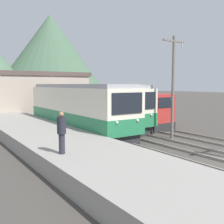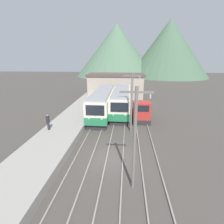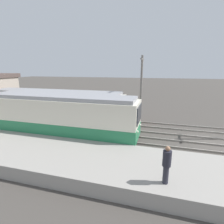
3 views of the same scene
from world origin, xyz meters
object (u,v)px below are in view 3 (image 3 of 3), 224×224
shunting_locomotive (100,111)px  person_on_platform (167,163)px  catenary_mast_mid (141,91)px  commuter_train_center (55,110)px  commuter_train_left (61,119)px

shunting_locomotive → person_on_platform: 12.86m
catenary_mast_mid → person_on_platform: size_ratio=3.89×
person_on_platform → catenary_mast_mid: bearing=13.7°
commuter_train_center → catenary_mast_mid: 8.85m
commuter_train_left → shunting_locomotive: bearing=-13.8°
commuter_train_left → commuter_train_center: bearing=40.5°
commuter_train_center → catenary_mast_mid: size_ratio=2.03×
shunting_locomotive → commuter_train_left: bearing=166.2°
commuter_train_center → commuter_train_left: bearing=-139.5°
commuter_train_center → person_on_platform: size_ratio=7.90×
commuter_train_center → catenary_mast_mid: bearing=-79.9°
shunting_locomotive → person_on_platform: (-10.82, -6.92, 0.62)m
commuter_train_center → person_on_platform: bearing=-126.0°
commuter_train_left → person_on_platform: size_ratio=7.19×
commuter_train_left → person_on_platform: bearing=-121.0°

